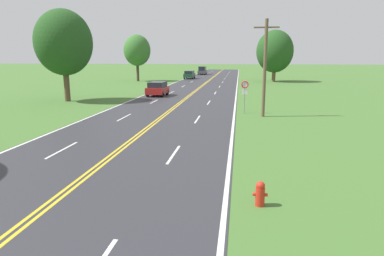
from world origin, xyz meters
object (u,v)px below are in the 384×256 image
tree_left_verge (137,50)px  car_dark_green_suv_approaching (189,74)px  fire_hydrant (260,193)px  car_dark_grey_van_mid_near (202,70)px  tree_right_cluster (275,51)px  tree_mid_treeline (64,43)px  car_red_hatchback_nearest (158,88)px  traffic_sign (245,89)px

tree_left_verge → car_dark_green_suv_approaching: size_ratio=1.91×
fire_hydrant → car_dark_grey_van_mid_near: size_ratio=0.16×
tree_right_cluster → car_dark_grey_van_mid_near: tree_right_cluster is taller
tree_mid_treeline → car_dark_grey_van_mid_near: 53.60m
tree_mid_treeline → car_dark_grey_van_mid_near: (7.89, 52.80, -4.69)m
car_dark_green_suv_approaching → car_dark_grey_van_mid_near: 16.49m
fire_hydrant → car_red_hatchback_nearest: (-9.86, 28.02, 0.45)m
fire_hydrant → tree_right_cluster: bearing=84.3°
car_red_hatchback_nearest → car_dark_grey_van_mid_near: size_ratio=0.73×
tree_left_verge → car_dark_green_suv_approaching: tree_left_verge is taller
tree_left_verge → fire_hydrant: bearing=-69.5°
tree_mid_treeline → car_red_hatchback_nearest: (7.85, 5.72, -4.85)m
car_dark_green_suv_approaching → car_dark_grey_van_mid_near: bearing=-2.3°
tree_right_cluster → car_red_hatchback_nearest: bearing=-121.5°
tree_mid_treeline → traffic_sign: bearing=-16.5°
tree_mid_treeline → tree_right_cluster: (22.97, 30.35, -0.45)m
tree_right_cluster → car_dark_grey_van_mid_near: (-15.08, 22.45, -4.24)m
car_red_hatchback_nearest → car_dark_green_suv_approaching: (-0.81, 30.62, 0.02)m
fire_hydrant → car_red_hatchback_nearest: car_red_hatchback_nearest is taller
traffic_sign → car_red_hatchback_nearest: (-9.57, 10.90, -1.09)m
tree_left_verge → tree_right_cluster: size_ratio=0.92×
tree_left_verge → car_dark_green_suv_approaching: bearing=44.4°
tree_right_cluster → car_dark_green_suv_approaching: bearing=159.4°
tree_right_cluster → tree_mid_treeline: bearing=-127.1°
tree_left_verge → car_red_hatchback_nearest: tree_left_verge is taller
fire_hydrant → traffic_sign: (-0.28, 17.12, 1.54)m
tree_mid_treeline → car_dark_green_suv_approaching: tree_mid_treeline is taller
fire_hydrant → tree_mid_treeline: 28.97m
car_red_hatchback_nearest → tree_right_cluster: bearing=-29.0°
car_red_hatchback_nearest → car_dark_grey_van_mid_near: (0.04, 47.09, 0.16)m
tree_right_cluster → car_dark_grey_van_mid_near: bearing=123.9°
tree_mid_treeline → car_dark_green_suv_approaching: (7.04, 36.34, -4.83)m
car_dark_green_suv_approaching → tree_left_verge: bearing=135.0°
traffic_sign → tree_right_cluster: bearing=81.1°
tree_left_verge → car_dark_grey_van_mid_near: (9.09, 24.52, -4.42)m
fire_hydrant → tree_left_verge: size_ratio=0.09×
tree_right_cluster → car_red_hatchback_nearest: tree_right_cluster is taller
tree_left_verge → car_dark_grey_van_mid_near: 26.52m
car_red_hatchback_nearest → car_dark_grey_van_mid_near: 47.09m
fire_hydrant → tree_right_cluster: size_ratio=0.09×
traffic_sign → tree_right_cluster: (5.55, 35.53, 3.31)m
traffic_sign → car_dark_grey_van_mid_near: size_ratio=0.52×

